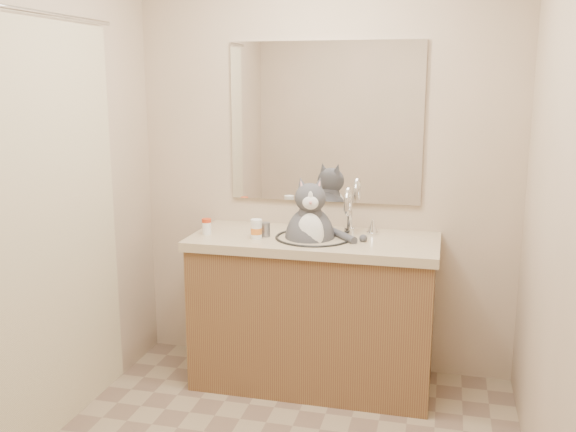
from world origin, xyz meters
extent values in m
cube|color=#C6AB92|center=(0.00, 1.25, 1.20)|extent=(2.20, 0.01, 2.40)
cube|color=#C6AB92|center=(0.00, -1.25, 1.20)|extent=(2.20, 0.01, 2.40)
cube|color=#C6AB92|center=(-1.10, 0.00, 1.20)|extent=(0.01, 2.50, 2.40)
cube|color=#C6AB92|center=(1.10, 0.00, 1.20)|extent=(0.01, 2.50, 2.40)
cube|color=brown|center=(0.00, 0.96, 0.40)|extent=(1.30, 0.55, 0.80)
cube|color=tan|center=(0.00, 0.96, 0.83)|extent=(1.34, 0.59, 0.05)
torus|color=black|center=(0.00, 0.94, 0.85)|extent=(0.42, 0.42, 0.02)
ellipsoid|color=white|center=(0.00, 0.94, 0.78)|extent=(0.40, 0.40, 0.15)
cylinder|color=silver|center=(0.17, 1.11, 0.95)|extent=(0.03, 0.03, 0.18)
torus|color=silver|center=(0.17, 1.05, 1.04)|extent=(0.03, 0.16, 0.16)
cone|color=silver|center=(0.30, 1.11, 0.90)|extent=(0.06, 0.06, 0.08)
cube|color=white|center=(0.00, 1.24, 1.45)|extent=(1.10, 0.02, 0.90)
cube|color=beige|center=(-1.05, 0.10, 1.00)|extent=(0.01, 1.20, 1.90)
cylinder|color=silver|center=(-1.05, 0.10, 1.97)|extent=(0.02, 1.30, 0.02)
ellipsoid|color=#424247|center=(-0.02, 0.96, 0.83)|extent=(0.33, 0.35, 0.37)
ellipsoid|color=silver|center=(0.00, 0.86, 0.89)|extent=(0.16, 0.11, 0.23)
ellipsoid|color=#424247|center=(-0.01, 0.92, 1.07)|extent=(0.19, 0.18, 0.16)
ellipsoid|color=silver|center=(0.00, 0.86, 1.06)|extent=(0.09, 0.06, 0.07)
sphere|color=#D88C8C|center=(0.01, 0.83, 1.07)|extent=(0.02, 0.02, 0.02)
cone|color=#424247|center=(-0.06, 0.92, 1.15)|extent=(0.08, 0.07, 0.08)
cone|color=#424247|center=(0.03, 0.94, 1.15)|extent=(0.08, 0.07, 0.08)
cylinder|color=#424247|center=(0.16, 0.96, 0.87)|extent=(0.18, 0.22, 0.04)
cylinder|color=white|center=(-0.59, 0.88, 0.88)|extent=(0.06, 0.06, 0.07)
cylinder|color=red|center=(-0.59, 0.88, 0.93)|extent=(0.06, 0.06, 0.02)
cylinder|color=white|center=(-0.30, 0.86, 0.89)|extent=(0.07, 0.07, 0.08)
cylinder|color=orange|center=(-0.30, 0.86, 0.89)|extent=(0.07, 0.07, 0.03)
cylinder|color=white|center=(-0.30, 0.86, 0.95)|extent=(0.07, 0.07, 0.02)
cylinder|color=gray|center=(-0.26, 0.91, 0.89)|extent=(0.06, 0.06, 0.08)
camera|label=1|loc=(0.68, -2.35, 1.69)|focal=40.00mm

